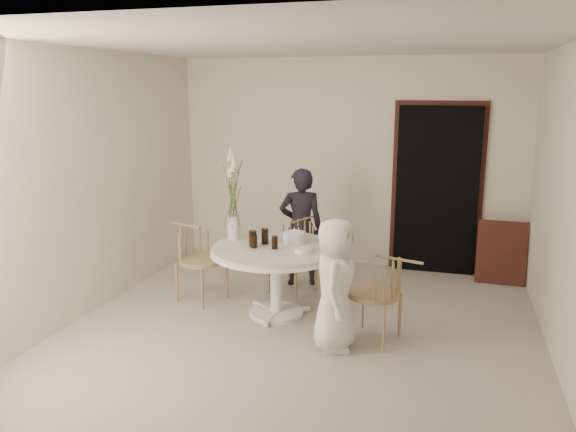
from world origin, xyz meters
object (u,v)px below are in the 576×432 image
(chair_left, at_px, (193,251))
(chair_far, at_px, (299,244))
(table, at_px, (276,258))
(chair_right, at_px, (386,287))
(girl, at_px, (301,227))
(birthday_cake, at_px, (294,238))
(boy, at_px, (335,285))
(flower_vase, at_px, (233,196))

(chair_left, bearing_deg, chair_far, -40.66)
(table, xyz_separation_m, chair_right, (1.15, -0.35, -0.07))
(chair_left, relative_size, girl, 0.60)
(chair_left, relative_size, birthday_cake, 3.55)
(table, xyz_separation_m, girl, (-0.01, 0.99, 0.09))
(girl, relative_size, boy, 1.17)
(chair_right, bearing_deg, chair_left, -88.29)
(chair_far, xyz_separation_m, birthday_cake, (0.11, -0.59, 0.24))
(chair_far, bearing_deg, chair_right, -23.57)
(chair_right, xyz_separation_m, chair_left, (-2.18, 0.55, 0.00))
(chair_right, xyz_separation_m, girl, (-1.16, 1.34, 0.16))
(girl, xyz_separation_m, boy, (0.74, -1.58, -0.10))
(chair_right, bearing_deg, boy, -44.82)
(chair_left, distance_m, boy, 1.93)
(girl, bearing_deg, boy, 97.03)
(chair_left, bearing_deg, birthday_cake, -70.08)
(chair_far, height_order, chair_left, chair_far)
(chair_right, bearing_deg, flower_vase, -91.22)
(birthday_cake, bearing_deg, table, -124.16)
(girl, bearing_deg, chair_far, 80.38)
(girl, distance_m, boy, 1.75)
(flower_vase, bearing_deg, chair_far, 48.69)
(chair_left, bearing_deg, chair_right, -84.19)
(chair_right, height_order, flower_vase, flower_vase)
(chair_left, bearing_deg, table, -81.16)
(chair_far, relative_size, chair_right, 1.01)
(boy, xyz_separation_m, birthday_cake, (-0.60, 0.78, 0.19))
(table, relative_size, chair_far, 1.57)
(flower_vase, bearing_deg, girl, 57.88)
(chair_left, xyz_separation_m, boy, (1.76, -0.79, 0.06))
(chair_far, bearing_deg, boy, -41.11)
(flower_vase, bearing_deg, boy, -30.88)
(table, distance_m, girl, 1.00)
(table, height_order, boy, boy)
(chair_far, height_order, chair_right, chair_far)
(table, bearing_deg, chair_right, -16.73)
(chair_right, relative_size, boy, 0.70)
(chair_far, distance_m, birthday_cake, 0.65)
(birthday_cake, height_order, flower_vase, flower_vase)
(table, xyz_separation_m, chair_left, (-1.02, 0.20, -0.07))
(girl, xyz_separation_m, birthday_cake, (0.14, -0.79, 0.08))
(boy, height_order, birthday_cake, boy)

